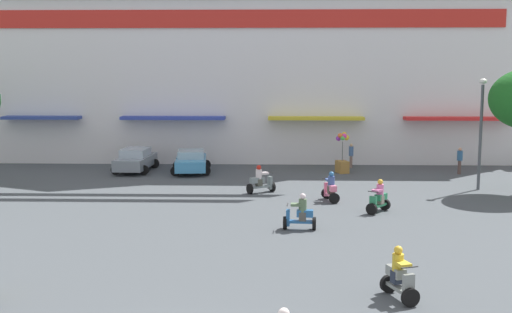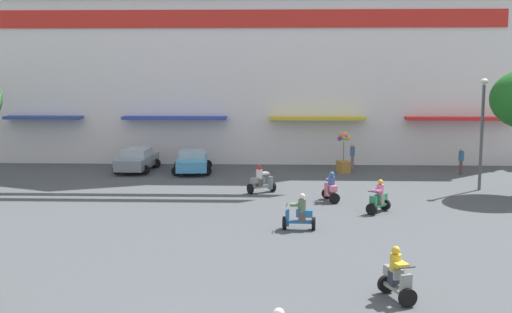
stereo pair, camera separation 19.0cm
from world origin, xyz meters
The scene contains 13 objects.
ground_plane centered at (0.00, 13.00, 0.00)m, with size 128.00×128.00×0.00m, color #464B4F.
colonial_building centered at (0.00, 35.32, 8.85)m, with size 36.80×14.67×20.73m.
parked_car_0 centered at (-6.78, 26.87, 0.74)m, with size 2.50×4.55×1.45m.
parked_car_1 centered at (-3.22, 26.49, 0.72)m, with size 2.69×4.33×1.40m.
scooter_rider_2 centered at (1.25, 20.00, 0.61)m, with size 1.54×1.21×1.48m.
scooter_rider_6 centered at (4.72, 17.96, 0.62)m, with size 0.82×1.48×1.49m.
scooter_rider_7 centered at (6.68, 15.55, 0.62)m, with size 1.24×1.40×1.51m.
scooter_rider_8 centered at (3.02, 12.31, 0.61)m, with size 1.35×0.62×1.48m.
scooter_rider_9 centered at (5.49, 4.46, 0.64)m, with size 0.93×1.42×1.52m.
pedestrian_0 centered at (6.95, 28.64, 0.93)m, with size 0.42×0.42×1.61m.
pedestrian_2 centered at (13.31, 26.34, 0.94)m, with size 0.47×0.47×1.64m.
streetlamp_near centered at (12.89, 21.25, 3.51)m, with size 0.40×0.40×5.92m.
balloon_vendor_cart centered at (6.18, 26.64, 1.04)m, with size 0.84×1.04×2.55m.
Camera 1 is at (2.00, -13.04, 6.43)m, focal length 45.23 mm.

